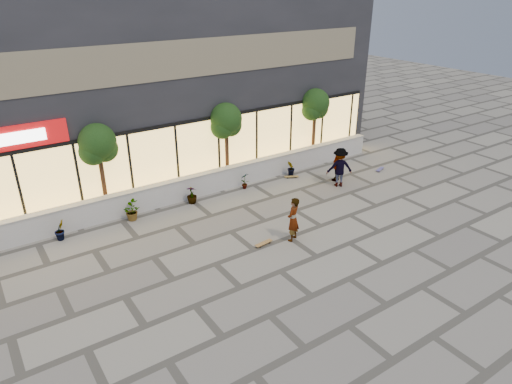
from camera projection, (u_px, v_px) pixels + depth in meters
ground at (281, 271)px, 15.61m from camera, size 80.00×80.00×0.00m
planter_wall at (188, 188)px, 20.64m from camera, size 22.00×0.42×1.04m
retail_building at (135, 84)px, 23.19m from camera, size 24.00×9.17×8.50m
shrub_b at (60, 230)px, 17.38m from camera, size 0.57×0.57×0.81m
shrub_c at (131, 211)px, 18.81m from camera, size 0.68×0.77×0.81m
shrub_d at (192, 195)px, 20.23m from camera, size 0.64×0.64×0.81m
shrub_e at (245, 181)px, 21.66m from camera, size 0.46×0.35×0.81m
shrub_f at (291, 168)px, 23.08m from camera, size 0.55×0.57×0.81m
tree_midwest at (98, 146)px, 18.35m from camera, size 1.60×1.50×3.92m
tree_mideast at (226, 122)px, 21.40m from camera, size 1.60×1.50×3.92m
tree_east at (315, 106)px, 24.20m from camera, size 1.60×1.50×3.92m
skater_center at (293, 219)px, 17.14m from camera, size 0.77×0.67×1.77m
skater_right_near at (337, 165)px, 22.36m from camera, size 1.04×0.67×1.64m
skater_right_far at (340, 167)px, 21.72m from camera, size 1.43×1.22×1.91m
skateboard_center at (264, 243)px, 17.14m from camera, size 0.78×0.28×0.09m
skateboard_right_near at (292, 177)px, 22.95m from camera, size 0.71×0.49×0.09m
skateboard_right_far at (380, 169)px, 23.86m from camera, size 0.76×0.42×0.09m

